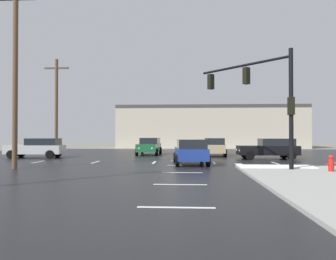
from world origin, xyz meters
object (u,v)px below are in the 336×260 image
sedan_green (149,146)px  utility_pole_mid (15,72)px  fire_hydrant (331,163)px  sedan_tan (215,147)px  utility_pole_far (56,105)px  sedan_black (270,148)px  sedan_blue (191,151)px  traffic_signal_mast (262,91)px  sedan_silver (37,148)px

sedan_green → utility_pole_mid: 15.63m
fire_hydrant → sedan_green: (-10.48, 15.26, 0.32)m
sedan_tan → utility_pole_far: (-14.17, -0.29, 3.71)m
utility_pole_mid → sedan_black: bearing=28.0°
sedan_green → utility_pole_far: size_ratio=0.53×
sedan_blue → sedan_black: same height
sedan_tan → sedan_blue: size_ratio=1.00×
traffic_signal_mast → sedan_black: (2.21, 7.64, -3.42)m
traffic_signal_mast → sedan_black: 8.66m
sedan_blue → utility_pole_far: utility_pole_far is taller
sedan_tan → sedan_blue: 8.99m
fire_hydrant → sedan_black: (-0.56, 9.83, 0.32)m
traffic_signal_mast → utility_pole_mid: 13.60m
fire_hydrant → utility_pole_far: size_ratio=0.09×
fire_hydrant → sedan_blue: size_ratio=0.17×
sedan_silver → utility_pole_far: size_ratio=0.53×
fire_hydrant → sedan_green: bearing=124.5°
sedan_blue → sedan_black: (6.09, 5.11, 0.00)m
fire_hydrant → sedan_black: 9.85m
sedan_silver → sedan_blue: 13.51m
sedan_green → sedan_blue: same height
utility_pole_far → sedan_blue: bearing=-35.1°
fire_hydrant → sedan_tan: sedan_tan is taller
fire_hydrant → utility_pole_mid: size_ratio=0.08×
sedan_green → sedan_blue: (3.83, -10.55, 0.00)m
sedan_blue → utility_pole_mid: utility_pole_mid is taller
fire_hydrant → sedan_silver: size_ratio=0.17×
sedan_green → sedan_black: same height
traffic_signal_mast → sedan_tan: bearing=-33.8°
utility_pole_mid → utility_pole_far: (-2.35, 11.70, -0.76)m
traffic_signal_mast → sedan_tan: 11.89m
sedan_silver → utility_pole_far: bearing=-99.8°
sedan_tan → sedan_black: bearing=-128.8°
sedan_silver → sedan_black: (18.46, -0.33, 0.00)m
utility_pole_mid → traffic_signal_mast: bearing=3.1°
sedan_tan → sedan_blue: same height
traffic_signal_mast → fire_hydrant: (2.76, -2.19, -3.74)m
fire_hydrant → sedan_tan: size_ratio=0.17×
fire_hydrant → sedan_blue: bearing=144.7°
sedan_silver → sedan_black: size_ratio=1.00×
sedan_blue → sedan_tan: bearing=-18.7°
sedan_tan → sedan_black: size_ratio=1.01×
sedan_silver → utility_pole_far: 4.79m
sedan_green → sedan_blue: 11.23m
sedan_tan → utility_pole_mid: bearing=139.3°
fire_hydrant → utility_pole_mid: utility_pole_mid is taller
utility_pole_mid → utility_pole_far: size_ratio=1.17×
traffic_signal_mast → fire_hydrant: traffic_signal_mast is taller
traffic_signal_mast → sedan_blue: size_ratio=1.32×
sedan_green → sedan_black: 11.31m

